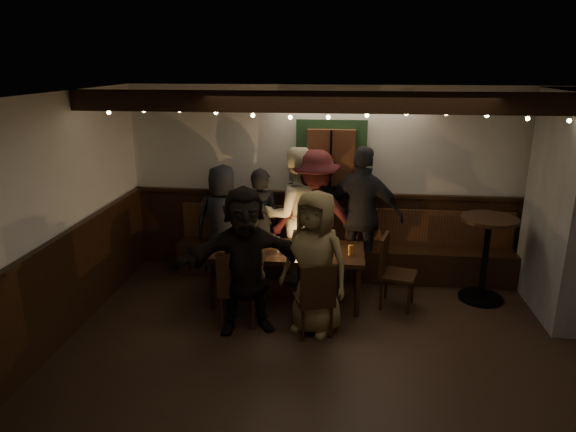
# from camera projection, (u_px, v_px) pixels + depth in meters

# --- Properties ---
(room) EXTENTS (6.02, 5.01, 2.62)m
(room) POSITION_uv_depth(u_px,v_px,m) (435.00, 223.00, 6.01)
(room) COLOR black
(room) RESTS_ON ground
(dining_table) EXTENTS (1.90, 0.81, 0.82)m
(dining_table) POSITION_uv_depth(u_px,v_px,m) (286.00, 254.00, 6.31)
(dining_table) COLOR black
(dining_table) RESTS_ON ground
(chair_near_left) EXTENTS (0.51, 0.51, 0.94)m
(chair_near_left) POSITION_uv_depth(u_px,v_px,m) (236.00, 284.00, 5.69)
(chair_near_left) COLOR black
(chair_near_left) RESTS_ON ground
(chair_near_right) EXTENTS (0.49, 0.49, 0.86)m
(chair_near_right) POSITION_uv_depth(u_px,v_px,m) (316.00, 296.00, 5.50)
(chair_near_right) COLOR black
(chair_near_right) RESTS_ON ground
(chair_end) EXTENTS (0.50, 0.50, 0.90)m
(chair_end) POSITION_uv_depth(u_px,v_px,m) (391.00, 267.00, 6.21)
(chair_end) COLOR black
(chair_end) RESTS_ON ground
(high_top) EXTENTS (0.68, 0.68, 1.08)m
(high_top) POSITION_uv_depth(u_px,v_px,m) (486.00, 248.00, 6.32)
(high_top) COLOR black
(high_top) RESTS_ON ground
(person_a) EXTENTS (0.79, 0.54, 1.57)m
(person_a) POSITION_uv_depth(u_px,v_px,m) (223.00, 221.00, 7.06)
(person_a) COLOR black
(person_a) RESTS_ON ground
(person_b) EXTENTS (0.61, 0.45, 1.54)m
(person_b) POSITION_uv_depth(u_px,v_px,m) (261.00, 223.00, 7.02)
(person_b) COLOR black
(person_b) RESTS_ON ground
(person_c) EXTENTS (1.07, 0.95, 1.83)m
(person_c) POSITION_uv_depth(u_px,v_px,m) (295.00, 215.00, 6.89)
(person_c) COLOR beige
(person_c) RESTS_ON ground
(person_d) EXTENTS (1.25, 0.83, 1.80)m
(person_d) POSITION_uv_depth(u_px,v_px,m) (314.00, 217.00, 6.85)
(person_d) COLOR #3A1214
(person_d) RESTS_ON ground
(person_e) EXTENTS (1.17, 0.72, 1.85)m
(person_e) POSITION_uv_depth(u_px,v_px,m) (362.00, 215.00, 6.83)
(person_e) COLOR black
(person_e) RESTS_ON ground
(person_f) EXTENTS (1.60, 0.90, 1.64)m
(person_f) POSITION_uv_depth(u_px,v_px,m) (245.00, 260.00, 5.58)
(person_f) COLOR black
(person_f) RESTS_ON ground
(person_g) EXTENTS (0.93, 0.79, 1.61)m
(person_g) POSITION_uv_depth(u_px,v_px,m) (315.00, 263.00, 5.55)
(person_g) COLOR olive
(person_g) RESTS_ON ground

